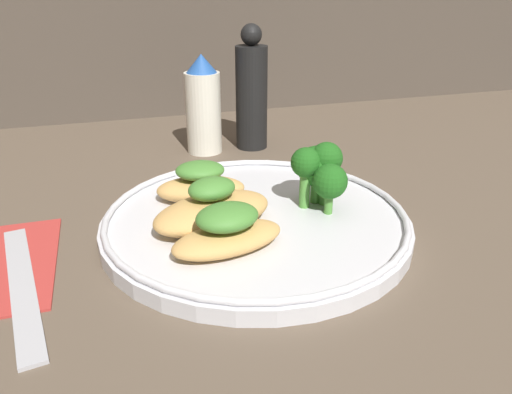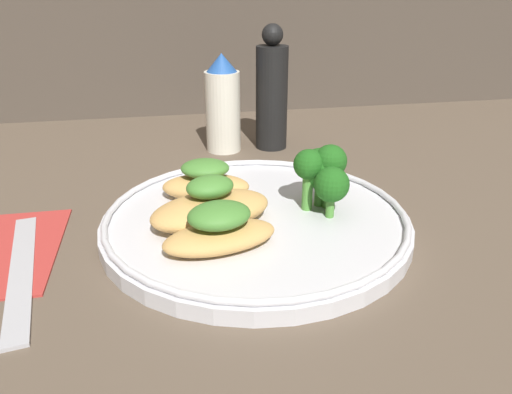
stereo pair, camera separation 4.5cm
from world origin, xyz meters
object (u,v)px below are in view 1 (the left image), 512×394
object	(u,v)px
sauce_bottle	(201,107)
pepper_grinder	(252,93)
plate	(256,220)
broccoli_bunch	(320,169)

from	to	relation	value
sauce_bottle	pepper_grinder	size ratio (longest dim) A/B	0.79
plate	pepper_grinder	size ratio (longest dim) A/B	1.75
plate	pepper_grinder	world-z (taller)	pepper_grinder
plate	sauce_bottle	distance (cm)	24.15
sauce_bottle	plate	bearing A→B (deg)	-89.24
sauce_bottle	broccoli_bunch	bearing A→B (deg)	-73.64
broccoli_bunch	plate	bearing A→B (deg)	-175.20
sauce_bottle	pepper_grinder	distance (cm)	7.01
plate	broccoli_bunch	bearing A→B (deg)	4.80
sauce_bottle	pepper_grinder	xyz separation A→B (cm)	(6.90, -0.00, 1.27)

